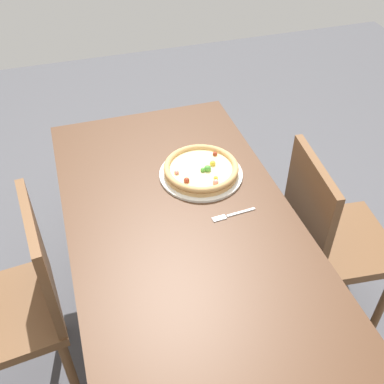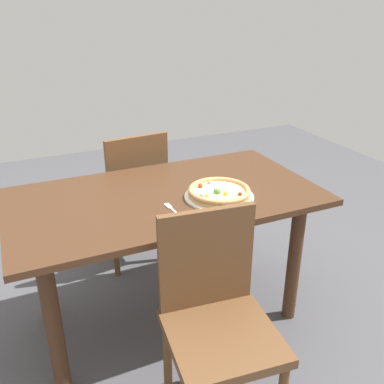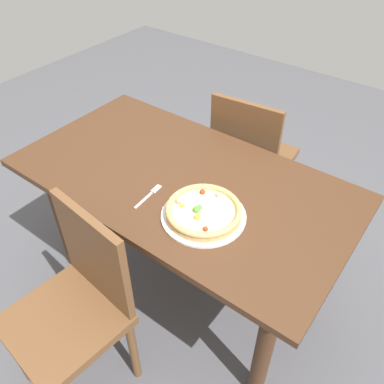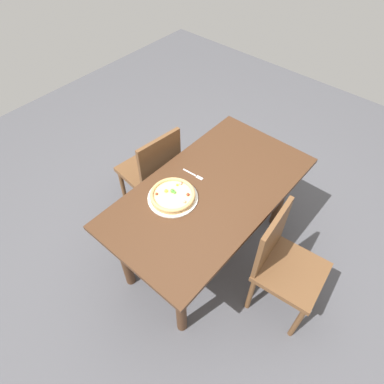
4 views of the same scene
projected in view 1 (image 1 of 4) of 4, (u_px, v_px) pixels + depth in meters
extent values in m
plane|color=#4C4C51|center=(184.00, 334.00, 2.12)|extent=(6.00, 6.00, 0.00)
cube|color=#472B19|center=(182.00, 222.00, 1.65)|extent=(1.47, 0.80, 0.03)
cylinder|color=#472B19|center=(200.00, 183.00, 2.38)|extent=(0.07, 0.07, 0.71)
cylinder|color=#472B19|center=(97.00, 204.00, 2.26)|extent=(0.07, 0.07, 0.71)
cylinder|color=brown|center=(348.00, 244.00, 2.25)|extent=(0.04, 0.04, 0.42)
cylinder|color=brown|center=(383.00, 302.00, 2.00)|extent=(0.04, 0.04, 0.42)
cylinder|color=brown|center=(282.00, 255.00, 2.20)|extent=(0.04, 0.04, 0.42)
cylinder|color=brown|center=(309.00, 315.00, 1.95)|extent=(0.04, 0.04, 0.42)
cube|color=brown|center=(341.00, 242.00, 1.95)|extent=(0.44, 0.44, 0.04)
cube|color=brown|center=(308.00, 208.00, 1.77)|extent=(0.38, 0.07, 0.42)
cylinder|color=brown|center=(71.00, 372.00, 1.76)|extent=(0.04, 0.04, 0.42)
cylinder|color=brown|center=(54.00, 303.00, 2.00)|extent=(0.04, 0.04, 0.42)
cube|color=brown|center=(3.00, 316.00, 1.67)|extent=(0.44, 0.44, 0.04)
cube|color=brown|center=(41.00, 259.00, 1.58)|extent=(0.38, 0.07, 0.42)
cylinder|color=silver|center=(201.00, 174.00, 1.82)|extent=(0.33, 0.33, 0.01)
cylinder|color=tan|center=(201.00, 171.00, 1.81)|extent=(0.29, 0.29, 0.02)
cylinder|color=beige|center=(201.00, 169.00, 1.80)|extent=(0.25, 0.25, 0.01)
torus|color=tan|center=(201.00, 167.00, 1.80)|extent=(0.29, 0.29, 0.02)
sphere|color=maroon|center=(187.00, 180.00, 1.73)|extent=(0.02, 0.02, 0.02)
sphere|color=gold|center=(216.00, 178.00, 1.75)|extent=(0.02, 0.02, 0.02)
sphere|color=#E58C7F|center=(216.00, 182.00, 1.73)|extent=(0.02, 0.02, 0.02)
sphere|color=gold|center=(213.00, 163.00, 1.81)|extent=(0.02, 0.02, 0.02)
sphere|color=maroon|center=(215.00, 154.00, 1.86)|extent=(0.02, 0.02, 0.02)
sphere|color=#E58C7F|center=(177.00, 172.00, 1.77)|extent=(0.02, 0.02, 0.02)
sphere|color=#4C9E38|center=(208.00, 169.00, 1.79)|extent=(0.03, 0.03, 0.03)
sphere|color=#4C9E38|center=(203.00, 170.00, 1.78)|extent=(0.02, 0.02, 0.02)
cube|color=silver|center=(241.00, 212.00, 1.66)|extent=(0.02, 0.11, 0.00)
cube|color=silver|center=(219.00, 218.00, 1.64)|extent=(0.03, 0.05, 0.00)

